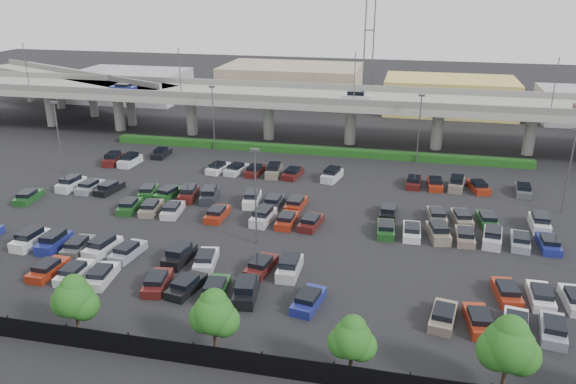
{
  "coord_description": "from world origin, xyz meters",
  "views": [
    {
      "loc": [
        14.76,
        -58.86,
        25.87
      ],
      "look_at": [
        1.04,
        2.36,
        2.0
      ],
      "focal_mm": 35.0,
      "sensor_mm": 36.0,
      "label": 1
    }
  ],
  "objects": [
    {
      "name": "light_poles",
      "position": [
        -4.13,
        2.0,
        6.24
      ],
      "size": [
        66.9,
        48.38,
        10.3
      ],
      "color": "#4D4D52",
      "rests_on": "ground"
    },
    {
      "name": "comm_tower",
      "position": [
        4.0,
        74.0,
        15.61
      ],
      "size": [
        2.4,
        2.4,
        30.0
      ],
      "color": "#4D4D52",
      "rests_on": "ground"
    },
    {
      "name": "fence",
      "position": [
        -0.05,
        -28.0,
        0.9
      ],
      "size": [
        70.0,
        0.1,
        2.0
      ],
      "color": "black",
      "rests_on": "ground"
    },
    {
      "name": "tree_row",
      "position": [
        0.7,
        -26.53,
        3.52
      ],
      "size": [
        65.07,
        3.66,
        5.94
      ],
      "color": "#332316",
      "rests_on": "ground"
    },
    {
      "name": "on_ramp",
      "position": [
        -52.1,
        43.05,
        6.86
      ],
      "size": [
        50.93,
        30.13,
        8.8
      ],
      "color": "gray",
      "rests_on": "ground"
    },
    {
      "name": "distant_buildings",
      "position": [
        12.38,
        61.81,
        3.74
      ],
      "size": [
        138.0,
        24.0,
        9.0
      ],
      "color": "gray",
      "rests_on": "ground"
    },
    {
      "name": "hedge",
      "position": [
        0.0,
        25.0,
        0.55
      ],
      "size": [
        66.0,
        1.6,
        1.1
      ],
      "primitive_type": "cube",
      "color": "#143F12",
      "rests_on": "ground"
    },
    {
      "name": "overpass",
      "position": [
        -0.17,
        31.96,
        6.97
      ],
      "size": [
        150.0,
        13.0,
        15.8
      ],
      "color": "gray",
      "rests_on": "ground"
    },
    {
      "name": "parked_cars",
      "position": [
        -1.06,
        -3.57,
        0.61
      ],
      "size": [
        62.85,
        41.56,
        1.67
      ],
      "color": "#1B4C1D",
      "rests_on": "ground"
    },
    {
      "name": "ground",
      "position": [
        0.0,
        0.0,
        0.0
      ],
      "size": [
        280.0,
        280.0,
        0.0
      ],
      "primitive_type": "plane",
      "color": "black"
    }
  ]
}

